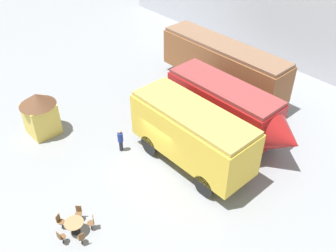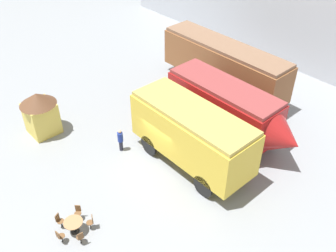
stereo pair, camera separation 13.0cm
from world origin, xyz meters
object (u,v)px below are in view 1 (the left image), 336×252
(cafe_table_near, at_px, (74,224))
(cafe_chair_0, at_px, (60,220))
(passenger_coach_wooden, at_px, (223,63))
(passenger_coach_vintage, at_px, (192,132))
(ticket_kiosk, at_px, (40,112))
(streamlined_locomotive, at_px, (231,109))
(visitor_person, at_px, (120,140))

(cafe_table_near, relative_size, cafe_chair_0, 1.09)
(passenger_coach_wooden, xyz_separation_m, passenger_coach_vintage, (4.47, -7.82, 0.07))
(ticket_kiosk, bearing_deg, streamlined_locomotive, 45.92)
(passenger_coach_wooden, relative_size, cafe_chair_0, 12.23)
(visitor_person, distance_m, ticket_kiosk, 5.71)
(streamlined_locomotive, height_order, passenger_coach_vintage, passenger_coach_vintage)
(streamlined_locomotive, bearing_deg, ticket_kiosk, -134.08)
(ticket_kiosk, bearing_deg, cafe_chair_0, -21.83)
(streamlined_locomotive, height_order, ticket_kiosk, streamlined_locomotive)
(passenger_coach_vintage, distance_m, ticket_kiosk, 10.12)
(cafe_chair_0, bearing_deg, visitor_person, 88.43)
(passenger_coach_wooden, bearing_deg, cafe_table_near, -74.88)
(streamlined_locomotive, bearing_deg, cafe_chair_0, -93.94)
(cafe_table_near, bearing_deg, streamlined_locomotive, 89.68)
(passenger_coach_wooden, height_order, visitor_person, passenger_coach_wooden)
(cafe_chair_0, relative_size, ticket_kiosk, 0.29)
(cafe_table_near, xyz_separation_m, cafe_chair_0, (-0.76, -0.38, -0.08))
(passenger_coach_wooden, xyz_separation_m, cafe_table_near, (4.23, -15.65, -1.66))
(streamlined_locomotive, relative_size, visitor_person, 5.97)
(cafe_chair_0, bearing_deg, cafe_table_near, 0.00)
(visitor_person, bearing_deg, streamlined_locomotive, 59.63)
(streamlined_locomotive, relative_size, ticket_kiosk, 3.12)
(passenger_coach_wooden, height_order, streamlined_locomotive, passenger_coach_wooden)
(passenger_coach_vintage, bearing_deg, ticket_kiosk, -149.49)
(passenger_coach_wooden, relative_size, passenger_coach_vintage, 1.39)
(passenger_coach_wooden, bearing_deg, cafe_chair_0, -77.77)
(cafe_chair_0, height_order, ticket_kiosk, ticket_kiosk)
(streamlined_locomotive, height_order, visitor_person, streamlined_locomotive)
(streamlined_locomotive, bearing_deg, passenger_coach_vintage, -87.29)
(streamlined_locomotive, bearing_deg, cafe_table_near, -90.32)
(streamlined_locomotive, distance_m, visitor_person, 7.19)
(streamlined_locomotive, distance_m, cafe_chair_0, 12.04)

